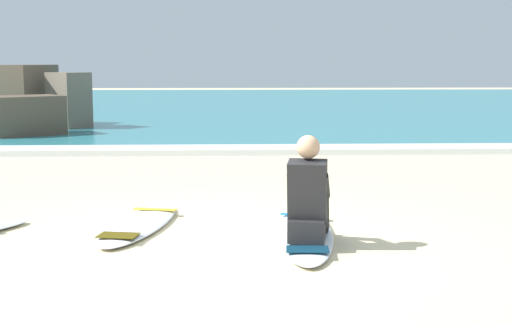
# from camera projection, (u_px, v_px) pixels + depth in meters

# --- Properties ---
(ground_plane) EXTENTS (80.00, 80.00, 0.00)m
(ground_plane) POSITION_uv_depth(u_px,v_px,m) (216.00, 249.00, 6.42)
(ground_plane) COLOR beige
(sea) EXTENTS (80.00, 28.00, 0.10)m
(sea) POSITION_uv_depth(u_px,v_px,m) (224.00, 106.00, 26.75)
(sea) COLOR teal
(sea) RESTS_ON ground
(breaking_foam) EXTENTS (80.00, 0.90, 0.11)m
(breaking_foam) POSITION_uv_depth(u_px,v_px,m) (222.00, 150.00, 13.19)
(breaking_foam) COLOR white
(breaking_foam) RESTS_ON ground
(surfboard_main) EXTENTS (0.71, 2.42, 0.08)m
(surfboard_main) POSITION_uv_depth(u_px,v_px,m) (305.00, 233.00, 6.90)
(surfboard_main) COLOR silver
(surfboard_main) RESTS_ON ground
(surfer_seated) EXTENTS (0.47, 0.75, 0.95)m
(surfer_seated) POSITION_uv_depth(u_px,v_px,m) (308.00, 199.00, 6.47)
(surfer_seated) COLOR #232326
(surfer_seated) RESTS_ON surfboard_main
(surfboard_spare_near) EXTENTS (0.89, 2.05, 0.08)m
(surfboard_spare_near) POSITION_uv_depth(u_px,v_px,m) (139.00, 224.00, 7.27)
(surfboard_spare_near) COLOR silver
(surfboard_spare_near) RESTS_ON ground
(rock_outcrop_distant) EXTENTS (4.12, 4.06, 1.59)m
(rock_outcrop_distant) POSITION_uv_depth(u_px,v_px,m) (15.00, 105.00, 17.15)
(rock_outcrop_distant) COLOR brown
(rock_outcrop_distant) RESTS_ON ground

